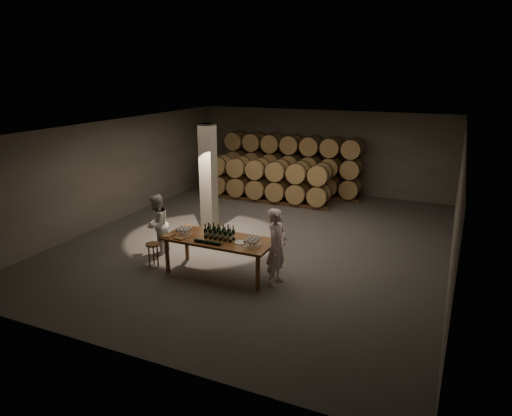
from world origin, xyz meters
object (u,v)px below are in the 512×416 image
at_px(tasting_table, 219,242).
at_px(bottle_cluster, 219,234).
at_px(person_woman, 157,225).
at_px(notebook_near, 180,238).
at_px(stool, 153,248).
at_px(plate, 241,243).
at_px(person_man, 277,247).

xyz_separation_m(tasting_table, bottle_cluster, (0.02, -0.02, 0.23)).
bearing_deg(bottle_cluster, person_woman, 167.03).
bearing_deg(notebook_near, bottle_cluster, 28.90).
bearing_deg(stool, plate, 5.14).
distance_m(tasting_table, bottle_cluster, 0.23).
xyz_separation_m(tasting_table, notebook_near, (-0.82, -0.40, 0.12)).
height_order(notebook_near, stool, notebook_near).
distance_m(tasting_table, plate, 0.60).
height_order(plate, person_woman, person_woman).
xyz_separation_m(notebook_near, person_woman, (-1.28, 0.86, -0.12)).
bearing_deg(stool, person_woman, 118.16).
bearing_deg(stool, person_man, 6.22).
height_order(plate, stool, plate).
bearing_deg(notebook_near, stool, 176.62).
height_order(bottle_cluster, stool, bottle_cluster).
relative_size(tasting_table, person_woman, 1.63).
bearing_deg(person_woman, plate, 71.01).
xyz_separation_m(plate, person_woman, (-2.69, 0.53, -0.11)).
relative_size(stool, person_woman, 0.37).
xyz_separation_m(tasting_table, person_woman, (-2.10, 0.47, 0.00)).
bearing_deg(bottle_cluster, stool, -171.92).
xyz_separation_m(stool, person_woman, (-0.39, 0.73, 0.32)).
xyz_separation_m(plate, notebook_near, (-1.41, -0.34, 0.01)).
xyz_separation_m(plate, stool, (-2.29, -0.21, -0.43)).
xyz_separation_m(tasting_table, stool, (-1.71, -0.27, -0.31)).
xyz_separation_m(tasting_table, person_man, (1.42, 0.07, 0.09)).
relative_size(bottle_cluster, person_man, 0.42).
height_order(person_man, person_woman, person_man).
relative_size(tasting_table, notebook_near, 11.43).
height_order(bottle_cluster, plate, bottle_cluster).
xyz_separation_m(stool, person_man, (3.12, 0.34, 0.41)).
height_order(tasting_table, plate, plate).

